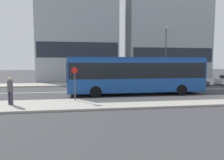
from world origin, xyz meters
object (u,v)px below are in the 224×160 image
object	(u,v)px
pedestrian_near_stop	(10,89)
street_lamp	(166,49)
city_bus	(136,73)
bus_stop_sign	(75,81)
parked_car_0	(193,80)

from	to	relation	value
pedestrian_near_stop	street_lamp	world-z (taller)	street_lamp
city_bus	street_lamp	xyz separation A→B (m)	(5.94, 7.30, 2.70)
city_bus	bus_stop_sign	size ratio (longest dim) A/B	4.95
pedestrian_near_stop	bus_stop_sign	world-z (taller)	bus_stop_sign
bus_stop_sign	street_lamp	size ratio (longest dim) A/B	0.33
parked_car_0	street_lamp	world-z (taller)	street_lamp
city_bus	pedestrian_near_stop	world-z (taller)	city_bus
parked_car_0	street_lamp	distance (m)	5.28
city_bus	parked_car_0	xyz separation A→B (m)	(9.00, 5.75, -1.30)
pedestrian_near_stop	city_bus	bearing A→B (deg)	44.10
parked_car_0	pedestrian_near_stop	bearing A→B (deg)	-152.73
parked_car_0	city_bus	bearing A→B (deg)	-147.44
city_bus	bus_stop_sign	bearing A→B (deg)	-149.95
street_lamp	city_bus	bearing A→B (deg)	-129.12
parked_car_0	bus_stop_sign	world-z (taller)	bus_stop_sign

